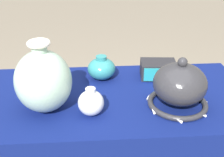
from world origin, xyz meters
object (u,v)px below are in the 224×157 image
Objects in this scene: vase_tall_bulbous at (43,81)px; mosaic_tile_box at (158,69)px; jar_round_porcelain at (91,103)px; jar_round_teal at (102,68)px; vase_dome_bell at (179,87)px.

vase_tall_bulbous is 0.56m from mosaic_tile_box.
jar_round_teal reaches higher than jar_round_porcelain.
vase_tall_bulbous is at bearing -132.72° from jar_round_teal.
mosaic_tile_box is at bearing 42.21° from jar_round_porcelain.
vase_tall_bulbous is at bearing 164.67° from jar_round_porcelain.
vase_dome_bell is at bearing -1.41° from vase_tall_bulbous.
vase_tall_bulbous is 2.54× the size of jar_round_porcelain.
mosaic_tile_box is 0.43m from jar_round_porcelain.
mosaic_tile_box is 1.32× the size of jar_round_teal.
vase_tall_bulbous is 0.20m from jar_round_porcelain.
vase_tall_bulbous is at bearing -149.03° from mosaic_tile_box.
vase_dome_bell is 2.26× the size of jar_round_porcelain.
jar_round_porcelain is 0.85× the size of jar_round_teal.
vase_tall_bulbous reaches higher than jar_round_porcelain.
jar_round_teal is (-0.29, 0.26, -0.03)m from vase_dome_bell.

